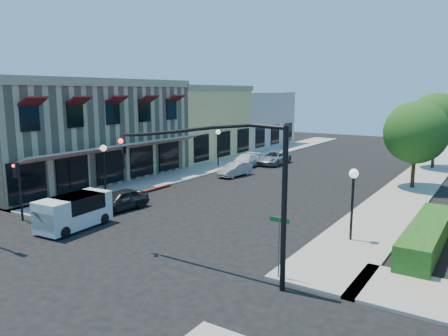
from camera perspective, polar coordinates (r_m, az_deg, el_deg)
The scene contains 22 objects.
ground at distance 20.07m, azimuth -15.94°, elevation -11.25°, with size 120.00×120.00×0.00m, color black.
sidewalk_left at distance 45.96m, azimuth 2.44°, elevation 1.12°, with size 3.50×50.00×0.12m, color gray.
sidewalk_right at distance 40.14m, azimuth 24.49°, elevation -1.08°, with size 3.50×50.00×0.12m, color gray.
curb_red_strip at distance 30.10m, azimuth -13.16°, elevation -4.00°, with size 0.25×10.00×0.06m, color maroon.
corner_brick_building at distance 37.82m, azimuth -19.16°, elevation 4.69°, with size 11.77×18.20×8.10m.
yellow_stucco_building at distance 48.51m, azimuth -5.05°, elevation 6.01°, with size 10.00×12.00×7.60m, color #DFB564.
pink_stucco_building at distance 58.43m, azimuth 2.26°, elevation 6.42°, with size 10.00×12.00×7.00m, color tan.
hedge at distance 22.45m, azimuth 24.86°, elevation -9.52°, with size 1.40×8.00×1.10m, color #1C4A15.
street_tree_a at distance 34.69m, azimuth 23.79°, elevation 4.27°, with size 4.56×4.56×6.48m.
street_tree_b at distance 44.54m, azimuth 25.96°, elevation 5.65°, with size 4.94×4.94×7.02m.
signal_mast_arm at distance 16.32m, azimuth 1.12°, elevation -0.80°, with size 8.01×0.39×6.00m.
secondary_signal at distance 26.54m, azimuth -25.33°, elevation -1.45°, with size 0.28×0.42×3.32m.
street_name_sign at distance 16.77m, azimuth 7.22°, elevation -9.03°, with size 0.80×0.06×2.50m.
lamppost_left_near at distance 30.74m, azimuth -15.43°, elevation 1.39°, with size 0.44×0.44×3.57m.
lamppost_left_far at distance 41.28m, azimuth -0.77°, elevation 3.87°, with size 0.44×0.44×3.57m.
lamppost_right_near at distance 21.40m, azimuth 16.52°, elevation -2.31°, with size 0.44×0.44×3.57m.
lamppost_right_far at distance 36.85m, azimuth 23.69°, elevation 2.28°, with size 0.44×0.44×3.57m.
white_van at distance 24.26m, azimuth -19.10°, elevation -5.21°, with size 1.97×4.05×1.74m.
parked_car_a at distance 27.26m, azimuth -13.44°, elevation -4.09°, with size 1.50×3.73×1.27m, color black.
parked_car_b at distance 37.11m, azimuth 1.41°, elevation -0.19°, with size 1.23×3.53×1.16m, color #9D9FA2.
parked_car_c at distance 41.33m, azimuth 2.78°, elevation 0.92°, with size 1.76×4.34×1.26m, color silver.
parked_car_d at distance 43.43m, azimuth 6.49°, elevation 1.33°, with size 2.15×4.66×1.29m, color gray.
Camera 1 is at (14.32, -12.12, 7.14)m, focal length 35.00 mm.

